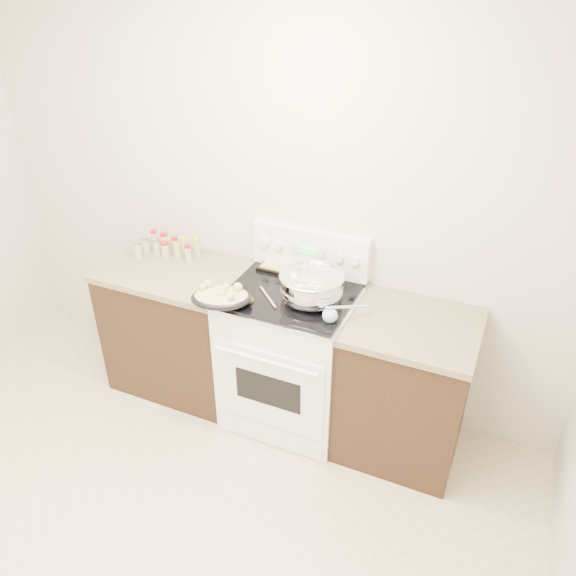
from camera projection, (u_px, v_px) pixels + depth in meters
The scene contains 11 objects.
ground_plane at pixel (114, 574), 2.82m from camera, with size 4.00×3.50×0.02m, color #C7B490.
room_shell at pixel (35, 278), 1.94m from camera, with size 4.10×3.60×2.75m.
counter_left at pixel (182, 326), 3.86m from camera, with size 0.93×0.67×0.92m.
counter_right at pixel (405, 387), 3.32m from camera, with size 0.73×0.67×0.92m.
kitchen_range at pixel (291, 353), 3.56m from camera, with size 0.78×0.73×1.22m.
mixing_bowl at pixel (312, 287), 3.20m from camera, with size 0.39×0.39×0.22m.
roasting_pan at pixel (221, 297), 3.19m from camera, with size 0.42×0.35×0.12m.
baking_sheet at pixel (293, 265), 3.57m from camera, with size 0.40×0.28×0.06m.
wooden_spoon at pixel (256, 299), 3.24m from camera, with size 0.19×0.19×0.04m.
blue_ladle at pixel (332, 315), 3.05m from camera, with size 0.22×0.23×0.11m.
spice_jars at pixel (167, 246), 3.76m from camera, with size 0.39×0.23×0.13m.
Camera 1 is at (1.48, -1.18, 2.67)m, focal length 35.00 mm.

